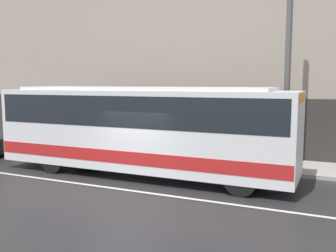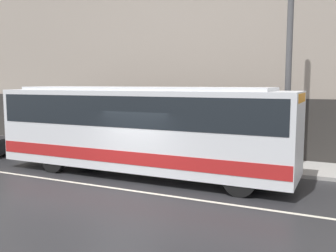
% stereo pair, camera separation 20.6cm
% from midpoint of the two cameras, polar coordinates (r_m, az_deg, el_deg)
% --- Properties ---
extents(ground_plane, '(60.00, 60.00, 0.00)m').
position_cam_midpoint_polar(ground_plane, '(12.48, -6.24, -9.61)').
color(ground_plane, '#262628').
extents(sidewalk, '(60.00, 2.72, 0.14)m').
position_cam_midpoint_polar(sidewalk, '(17.13, 3.20, -4.90)').
color(sidewalk, '#A09E99').
rests_on(sidewalk, ground_plane).
extents(building_facade, '(60.00, 0.35, 13.46)m').
position_cam_midpoint_polar(building_facade, '(18.45, 5.17, 16.04)').
color(building_facade, gray).
rests_on(building_facade, ground_plane).
extents(lane_stripe, '(54.00, 0.14, 0.01)m').
position_cam_midpoint_polar(lane_stripe, '(12.48, -6.24, -9.59)').
color(lane_stripe, beige).
rests_on(lane_stripe, ground_plane).
extents(transit_bus, '(11.37, 2.60, 3.33)m').
position_cam_midpoint_polar(transit_bus, '(14.05, -3.69, 0.03)').
color(transit_bus, silver).
rests_on(transit_bus, ground_plane).
extents(utility_pole_near, '(0.23, 0.23, 7.80)m').
position_cam_midpoint_polar(utility_pole_near, '(14.95, 18.28, 8.42)').
color(utility_pole_near, '#4C4C4F').
rests_on(utility_pole_near, sidewalk).
extents(pedestrian_waiting, '(0.36, 0.36, 1.77)m').
position_cam_midpoint_polar(pedestrian_waiting, '(19.63, -9.52, -0.83)').
color(pedestrian_waiting, '#333338').
rests_on(pedestrian_waiting, sidewalk).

